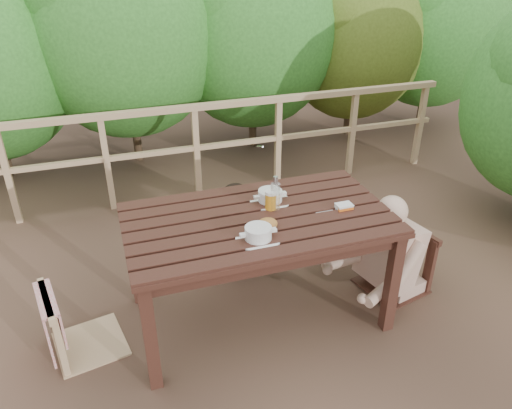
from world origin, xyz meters
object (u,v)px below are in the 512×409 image
object	(u,v)px
beer_glass	(271,201)
bottle	(275,195)
chair_far	(226,207)
bread_roll	(267,224)
table	(258,268)
soup_far	(270,197)
butter_tub	(344,207)
chair_left	(79,291)
woman	(225,198)
soup_near	(258,234)
diner_right	(406,210)
chair_right	(398,238)

from	to	relation	value
beer_glass	bottle	bearing A→B (deg)	-53.17
chair_far	bottle	bearing A→B (deg)	-94.90
bread_roll	table	bearing A→B (deg)	92.31
soup_far	beer_glass	bearing A→B (deg)	-108.38
bread_roll	butter_tub	bearing A→B (deg)	6.99
chair_left	woman	world-z (taller)	woman
soup_near	beer_glass	bearing A→B (deg)	58.72
beer_glass	table	bearing A→B (deg)	-147.41
chair_far	woman	distance (m)	0.07
bottle	soup_far	bearing A→B (deg)	83.92
beer_glass	bottle	world-z (taller)	bottle
diner_right	soup_far	world-z (taller)	diner_right
table	bottle	world-z (taller)	bottle
woman	chair_right	bearing A→B (deg)	126.99
chair_left	butter_tub	xyz separation A→B (m)	(1.79, -0.14, 0.38)
chair_left	chair_far	world-z (taller)	chair_far
chair_right	woman	size ratio (longest dim) A/B	0.80
table	soup_near	distance (m)	0.53
soup_far	soup_near	bearing A→B (deg)	-118.24
butter_tub	beer_glass	bearing A→B (deg)	161.34
butter_tub	soup_far	bearing A→B (deg)	148.08
diner_right	bread_roll	world-z (taller)	diner_right
chair_right	beer_glass	distance (m)	1.09
woman	soup_far	xyz separation A→B (m)	(0.17, -0.61, 0.29)
bread_roll	bottle	world-z (taller)	bottle
chair_far	soup_near	xyz separation A→B (m)	(-0.07, -1.03, 0.36)
chair_far	bread_roll	xyz separation A→B (m)	(0.02, -0.93, 0.36)
chair_left	soup_near	distance (m)	1.22
chair_left	bread_roll	size ratio (longest dim) A/B	6.72
chair_far	soup_far	xyz separation A→B (m)	(0.17, -0.59, 0.36)
chair_right	bread_roll	size ratio (longest dim) A/B	6.66
chair_right	beer_glass	world-z (taller)	beer_glass
chair_left	bread_roll	distance (m)	1.29
soup_far	bottle	world-z (taller)	bottle
table	chair_far	distance (m)	0.78
table	woman	size ratio (longest dim) A/B	1.54
chair_left	soup_far	distance (m)	1.41
table	soup_far	distance (m)	0.52
woman	soup_far	size ratio (longest dim) A/B	4.03
table	chair_left	size ratio (longest dim) A/B	1.90
soup_near	beer_glass	xyz separation A→B (m)	(0.20, 0.33, 0.03)
chair_right	soup_near	xyz separation A→B (m)	(-1.20, -0.22, 0.41)
woman	chair_far	bearing A→B (deg)	73.39
woman	beer_glass	size ratio (longest dim) A/B	7.62
woman	beer_glass	distance (m)	0.80
beer_glass	butter_tub	world-z (taller)	beer_glass
soup_far	bread_roll	world-z (taller)	soup_far
woman	soup_far	world-z (taller)	woman
table	bread_roll	world-z (taller)	bread_roll
chair_left	chair_right	world-z (taller)	chair_left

